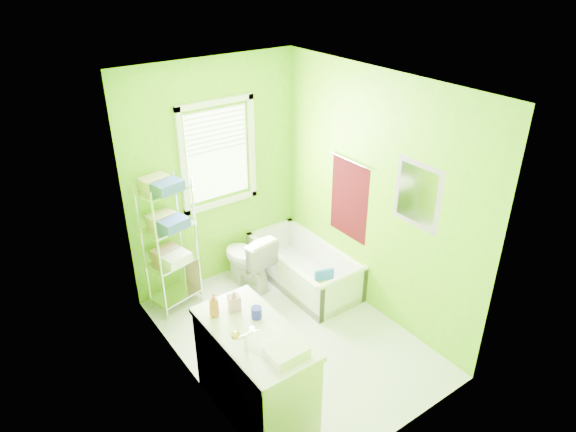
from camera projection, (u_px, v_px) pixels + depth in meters
ground at (291, 337)px, 5.29m from camera, size 2.90×2.90×0.00m
room_envelope at (291, 203)px, 4.57m from camera, size 2.14×2.94×2.62m
window at (218, 149)px, 5.58m from camera, size 0.92×0.05×1.22m
door at (255, 363)px, 3.57m from camera, size 0.09×0.80×2.00m
right_wall_decor at (375, 197)px, 5.19m from camera, size 0.04×1.48×1.17m
bathtub at (305, 272)px, 6.08m from camera, size 0.68×1.46×0.47m
toilet at (247, 259)px, 5.96m from camera, size 0.48×0.74×0.70m
vanity at (256, 369)px, 4.27m from camera, size 0.58×1.13×1.08m
wire_shelf_unit at (169, 231)px, 5.36m from camera, size 0.56×0.46×1.54m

